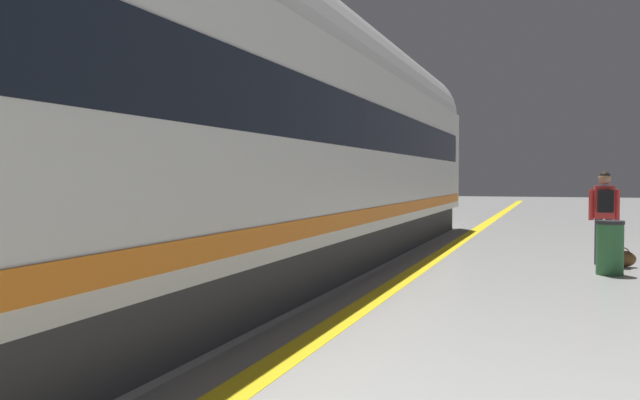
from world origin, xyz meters
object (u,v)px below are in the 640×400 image
(high_speed_train, at_px, (196,110))
(duffel_bag_near, at_px, (623,259))
(passenger_near, at_px, (604,210))
(waste_bin, at_px, (610,248))

(high_speed_train, bearing_deg, duffel_bag_near, 45.79)
(passenger_near, relative_size, waste_bin, 1.92)
(duffel_bag_near, relative_size, waste_bin, 0.48)
(high_speed_train, height_order, duffel_bag_near, high_speed_train)
(passenger_near, xyz_separation_m, duffel_bag_near, (0.32, -0.20, -0.88))
(passenger_near, distance_m, waste_bin, 1.47)
(high_speed_train, height_order, passenger_near, high_speed_train)
(high_speed_train, xyz_separation_m, passenger_near, (5.26, 5.94, -1.47))
(duffel_bag_near, distance_m, waste_bin, 1.22)
(duffel_bag_near, xyz_separation_m, waste_bin, (-0.31, -1.15, 0.30))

